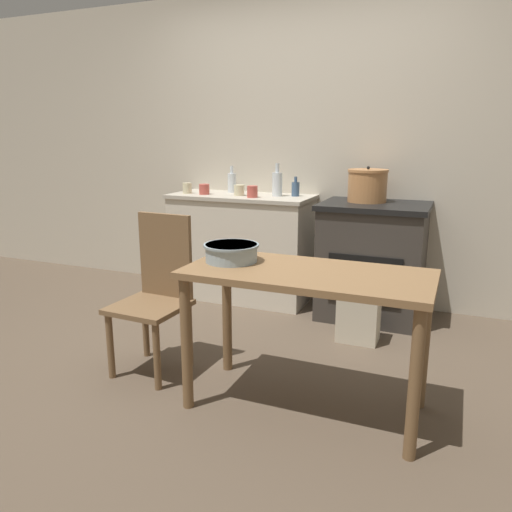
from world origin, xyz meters
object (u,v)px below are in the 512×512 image
(chair, at_px, (157,291))
(bottle_far_left, at_px, (232,182))
(cup_center_right, at_px, (187,188))
(flour_sack, at_px, (358,317))
(cup_center, at_px, (204,189))
(stove, at_px, (372,260))
(stock_pot, at_px, (367,186))
(bottle_mid_left, at_px, (277,184))
(bottle_left, at_px, (296,189))
(cup_center_left, at_px, (239,190))
(mixing_bowl_large, at_px, (231,252))
(cup_mid_right, at_px, (252,192))
(work_table, at_px, (307,293))

(chair, bearing_deg, bottle_far_left, 101.32)
(chair, relative_size, cup_center_right, 10.39)
(flour_sack, height_order, cup_center, cup_center)
(stove, distance_m, stock_pot, 0.58)
(stove, relative_size, bottle_mid_left, 3.34)
(bottle_left, height_order, bottle_mid_left, bottle_mid_left)
(bottle_mid_left, bearing_deg, stove, -4.89)
(stock_pot, bearing_deg, cup_center_left, -176.24)
(cup_center_left, bearing_deg, cup_center_right, -176.46)
(stock_pot, xyz_separation_m, cup_center_right, (-1.52, -0.10, -0.07))
(stock_pot, xyz_separation_m, mixing_bowl_large, (-0.42, -1.54, -0.22))
(bottle_far_left, height_order, cup_mid_right, bottle_far_left)
(chair, distance_m, bottle_left, 1.63)
(bottle_left, relative_size, cup_center, 1.84)
(work_table, bearing_deg, cup_center, 132.97)
(bottle_left, distance_m, cup_center_right, 0.94)
(cup_mid_right, bearing_deg, bottle_far_left, 138.89)
(bottle_left, bearing_deg, chair, -103.36)
(flour_sack, relative_size, bottle_far_left, 1.49)
(chair, bearing_deg, bottle_mid_left, 84.05)
(chair, height_order, flour_sack, chair)
(flour_sack, xyz_separation_m, bottle_far_left, (-1.29, 0.71, 0.82))
(work_table, height_order, bottle_mid_left, bottle_mid_left)
(work_table, bearing_deg, cup_mid_right, 122.37)
(cup_center_right, bearing_deg, cup_mid_right, -4.51)
(chair, xyz_separation_m, cup_center_right, (-0.56, 1.35, 0.46))
(mixing_bowl_large, distance_m, cup_center_right, 1.82)
(stock_pot, bearing_deg, flour_sack, -81.18)
(bottle_far_left, bearing_deg, bottle_mid_left, -13.11)
(bottle_mid_left, bearing_deg, chair, -98.55)
(stock_pot, bearing_deg, bottle_far_left, 174.23)
(bottle_far_left, bearing_deg, mixing_bowl_large, -64.81)
(flour_sack, bearing_deg, stove, 91.64)
(chair, distance_m, cup_center_right, 1.54)
(flour_sack, xyz_separation_m, mixing_bowl_large, (-0.51, -0.95, 0.62))
(chair, distance_m, cup_center_left, 1.46)
(stove, xyz_separation_m, mixing_bowl_large, (-0.50, -1.48, 0.34))
(work_table, distance_m, cup_center_right, 2.14)
(work_table, bearing_deg, mixing_bowl_large, 176.25)
(stove, xyz_separation_m, stock_pot, (-0.08, 0.06, 0.57))
(flour_sack, height_order, mixing_bowl_large, mixing_bowl_large)
(work_table, xyz_separation_m, cup_center_left, (-1.05, 1.50, 0.32))
(bottle_far_left, xyz_separation_m, cup_center_right, (-0.32, -0.22, -0.04))
(stove, height_order, cup_center_left, cup_center_left)
(stove, relative_size, bottle_far_left, 3.91)
(chair, xyz_separation_m, cup_center_left, (-0.09, 1.38, 0.46))
(bottle_far_left, bearing_deg, chair, -81.28)
(bottle_far_left, height_order, cup_center_right, bottle_far_left)
(stove, height_order, bottle_left, bottle_left)
(bottle_left, relative_size, cup_center_right, 1.78)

